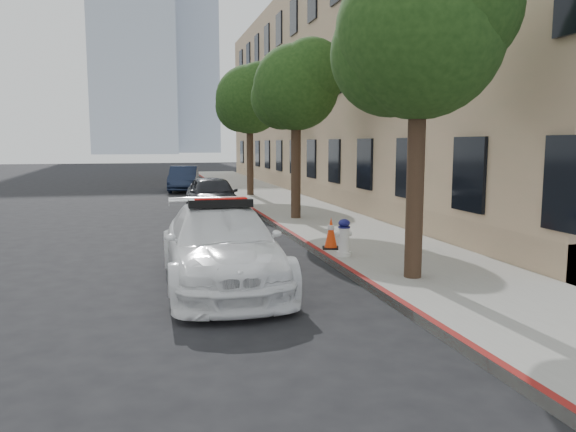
% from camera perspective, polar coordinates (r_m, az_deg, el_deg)
% --- Properties ---
extents(ground, '(120.00, 120.00, 0.00)m').
position_cam_1_polar(ground, '(11.14, -5.81, -5.41)').
color(ground, black).
rests_on(ground, ground).
extents(sidewalk, '(3.20, 50.00, 0.15)m').
position_cam_1_polar(sidewalk, '(21.51, -0.12, 1.06)').
color(sidewalk, gray).
rests_on(sidewalk, ground).
extents(curb_strip, '(0.12, 50.00, 0.15)m').
position_cam_1_polar(curb_strip, '(21.20, -4.17, 0.95)').
color(curb_strip, maroon).
rests_on(curb_strip, ground).
extents(building, '(8.00, 36.00, 10.00)m').
position_cam_1_polar(building, '(28.01, 8.80, 12.56)').
color(building, tan).
rests_on(building, ground).
extents(tower_left, '(18.00, 14.00, 60.00)m').
position_cam_1_polar(tower_left, '(133.64, -15.61, 19.09)').
color(tower_left, '#9EA8B7').
rests_on(tower_left, ground).
extents(tower_right, '(14.00, 14.00, 44.00)m').
position_cam_1_polar(tower_right, '(147.43, -10.11, 14.97)').
color(tower_right, '#9EA8B7').
rests_on(tower_right, ground).
extents(tree_near, '(2.92, 2.82, 5.62)m').
position_cam_1_polar(tree_near, '(9.97, 13.43, 17.66)').
color(tree_near, black).
rests_on(tree_near, sidewalk).
extents(tree_mid, '(2.77, 2.64, 5.43)m').
position_cam_1_polar(tree_mid, '(17.40, 0.92, 13.03)').
color(tree_mid, black).
rests_on(tree_mid, sidewalk).
extents(tree_far, '(3.10, 3.00, 5.81)m').
position_cam_1_polar(tree_far, '(25.21, -3.85, 11.80)').
color(tree_far, black).
rests_on(tree_far, sidewalk).
extents(police_car, '(1.97, 4.78, 1.53)m').
position_cam_1_polar(police_car, '(9.82, -6.80, -3.03)').
color(police_car, white).
rests_on(police_car, ground).
extents(parked_car_mid, '(1.70, 4.01, 1.35)m').
position_cam_1_polar(parked_car_mid, '(19.41, -7.70, 2.08)').
color(parked_car_mid, black).
rests_on(parked_car_mid, ground).
extents(parked_car_far, '(1.84, 4.03, 1.28)m').
position_cam_1_polar(parked_car_far, '(29.19, -10.54, 3.74)').
color(parked_car_far, '#151E36').
rests_on(parked_car_far, ground).
extents(fire_hydrant, '(0.32, 0.30, 0.77)m').
position_cam_1_polar(fire_hydrant, '(11.61, 5.71, -2.24)').
color(fire_hydrant, white).
rests_on(fire_hydrant, sidewalk).
extents(traffic_cone, '(0.45, 0.45, 0.69)m').
position_cam_1_polar(traffic_cone, '(12.40, 4.39, -1.75)').
color(traffic_cone, black).
rests_on(traffic_cone, sidewalk).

